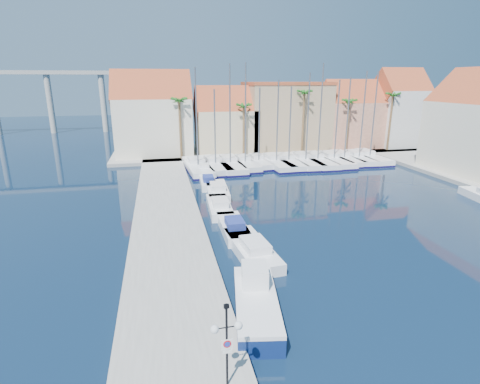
# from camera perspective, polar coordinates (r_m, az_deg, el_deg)

# --- Properties ---
(ground) EXTENTS (260.00, 260.00, 0.00)m
(ground) POSITION_cam_1_polar(r_m,az_deg,el_deg) (22.51, 15.13, -17.08)
(ground) COLOR black
(ground) RESTS_ON ground
(quay_west) EXTENTS (6.00, 77.00, 0.50)m
(quay_west) POSITION_cam_1_polar(r_m,az_deg,el_deg) (32.23, -10.87, -5.58)
(quay_west) COLOR gray
(quay_west) RESTS_ON ground
(shore_north) EXTENTS (54.00, 16.00, 0.50)m
(shore_north) POSITION_cam_1_polar(r_m,az_deg,el_deg) (68.30, 4.38, 6.48)
(shore_north) COLOR gray
(shore_north) RESTS_ON ground
(lamp_post) EXTENTS (1.27, 0.37, 3.74)m
(lamp_post) POSITION_cam_1_polar(r_m,az_deg,el_deg) (15.39, -2.04, -20.70)
(lamp_post) COLOR black
(lamp_post) RESTS_ON quay_west
(fishing_boat) EXTENTS (3.33, 6.92, 2.32)m
(fishing_boat) POSITION_cam_1_polar(r_m,az_deg,el_deg) (21.16, 2.45, -16.33)
(fishing_boat) COLOR navy
(fishing_boat) RESTS_ON ground
(motorboat_west_0) EXTENTS (2.98, 7.45, 1.40)m
(motorboat_west_0) POSITION_cam_1_polar(r_m,az_deg,el_deg) (27.56, 1.86, -8.64)
(motorboat_west_0) COLOR white
(motorboat_west_0) RESTS_ON ground
(motorboat_west_1) EXTENTS (2.04, 6.23, 1.40)m
(motorboat_west_1) POSITION_cam_1_polar(r_m,az_deg,el_deg) (31.38, -0.98, -5.38)
(motorboat_west_1) COLOR white
(motorboat_west_1) RESTS_ON ground
(motorboat_west_2) EXTENTS (2.37, 6.54, 1.40)m
(motorboat_west_2) POSITION_cam_1_polar(r_m,az_deg,el_deg) (36.49, -3.16, -2.19)
(motorboat_west_2) COLOR white
(motorboat_west_2) RESTS_ON ground
(motorboat_west_3) EXTENTS (2.74, 7.18, 1.40)m
(motorboat_west_3) POSITION_cam_1_polar(r_m,az_deg,el_deg) (41.94, -3.48, 0.33)
(motorboat_west_3) COLOR white
(motorboat_west_3) RESTS_ON ground
(motorboat_west_4) EXTENTS (2.05, 5.62, 1.40)m
(motorboat_west_4) POSITION_cam_1_polar(r_m,az_deg,el_deg) (45.23, -4.90, 1.52)
(motorboat_west_4) COLOR white
(motorboat_west_4) RESTS_ON ground
(motorboat_west_5) EXTENTS (2.08, 5.64, 1.40)m
(motorboat_west_5) POSITION_cam_1_polar(r_m,az_deg,el_deg) (51.61, -5.52, 3.40)
(motorboat_west_5) COLOR white
(motorboat_west_5) RESTS_ON ground
(motorboat_west_6) EXTENTS (2.02, 5.58, 1.40)m
(motorboat_west_6) POSITION_cam_1_polar(r_m,az_deg,el_deg) (56.47, -6.38, 4.53)
(motorboat_west_6) COLOR white
(motorboat_west_6) RESTS_ON ground
(sailboat_0) EXTENTS (3.75, 11.79, 13.93)m
(sailboat_0) POSITION_cam_1_polar(r_m,az_deg,el_deg) (53.31, -6.51, 3.88)
(sailboat_0) COLOR white
(sailboat_0) RESTS_ON ground
(sailboat_1) EXTENTS (3.96, 11.65, 11.15)m
(sailboat_1) POSITION_cam_1_polar(r_m,az_deg,el_deg) (54.23, -3.90, 4.14)
(sailboat_1) COLOR white
(sailboat_1) RESTS_ON ground
(sailboat_2) EXTENTS (3.22, 11.62, 14.44)m
(sailboat_2) POSITION_cam_1_polar(r_m,az_deg,el_deg) (54.53, -1.62, 4.28)
(sailboat_2) COLOR white
(sailboat_2) RESTS_ON ground
(sailboat_3) EXTENTS (3.17, 9.71, 14.59)m
(sailboat_3) POSITION_cam_1_polar(r_m,az_deg,el_deg) (55.00, 0.64, 4.43)
(sailboat_3) COLOR white
(sailboat_3) RESTS_ON ground
(sailboat_4) EXTENTS (2.91, 8.56, 11.31)m
(sailboat_4) POSITION_cam_1_polar(r_m,az_deg,el_deg) (55.96, 2.71, 4.60)
(sailboat_4) COLOR white
(sailboat_4) RESTS_ON ground
(sailboat_5) EXTENTS (3.50, 11.06, 12.37)m
(sailboat_5) POSITION_cam_1_polar(r_m,az_deg,el_deg) (56.06, 5.33, 4.54)
(sailboat_5) COLOR white
(sailboat_5) RESTS_ON ground
(sailboat_6) EXTENTS (2.95, 10.70, 11.43)m
(sailboat_6) POSITION_cam_1_polar(r_m,az_deg,el_deg) (56.61, 7.21, 4.59)
(sailboat_6) COLOR white
(sailboat_6) RESTS_ON ground
(sailboat_7) EXTENTS (3.30, 11.31, 13.33)m
(sailboat_7) POSITION_cam_1_polar(r_m,az_deg,el_deg) (57.67, 9.74, 4.72)
(sailboat_7) COLOR white
(sailboat_7) RESTS_ON ground
(sailboat_8) EXTENTS (3.04, 11.33, 14.62)m
(sailboat_8) POSITION_cam_1_polar(r_m,az_deg,el_deg) (58.30, 11.50, 4.76)
(sailboat_8) COLOR white
(sailboat_8) RESTS_ON ground
(sailboat_9) EXTENTS (2.86, 10.84, 12.36)m
(sailboat_9) POSITION_cam_1_polar(r_m,az_deg,el_deg) (59.34, 13.87, 4.80)
(sailboat_9) COLOR white
(sailboat_9) RESTS_ON ground
(sailboat_10) EXTENTS (3.19, 10.15, 12.74)m
(sailboat_10) POSITION_cam_1_polar(r_m,az_deg,el_deg) (60.63, 15.31, 4.96)
(sailboat_10) COLOR white
(sailboat_10) RESTS_ON ground
(sailboat_11) EXTENTS (3.15, 9.52, 13.61)m
(sailboat_11) POSITION_cam_1_polar(r_m,az_deg,el_deg) (61.45, 17.47, 4.95)
(sailboat_11) COLOR white
(sailboat_11) RESTS_ON ground
(sailboat_12) EXTENTS (2.85, 10.52, 13.57)m
(sailboat_12) POSITION_cam_1_polar(r_m,az_deg,el_deg) (62.90, 18.88, 5.06)
(sailboat_12) COLOR white
(sailboat_12) RESTS_ON ground
(building_0) EXTENTS (12.30, 9.00, 13.50)m
(building_0) POSITION_cam_1_polar(r_m,az_deg,el_deg) (63.66, -13.09, 11.06)
(building_0) COLOR beige
(building_0) RESTS_ON shore_north
(building_1) EXTENTS (10.30, 8.00, 11.00)m
(building_1) POSITION_cam_1_polar(r_m,az_deg,el_deg) (64.77, -2.18, 10.47)
(building_1) COLOR beige
(building_1) RESTS_ON shore_north
(building_2) EXTENTS (14.20, 10.20, 11.50)m
(building_2) POSITION_cam_1_polar(r_m,az_deg,el_deg) (68.42, 6.95, 11.50)
(building_2) COLOR tan
(building_2) RESTS_ON shore_north
(building_3) EXTENTS (10.30, 8.00, 12.00)m
(building_3) POSITION_cam_1_polar(r_m,az_deg,el_deg) (72.37, 16.39, 10.92)
(building_3) COLOR #B4705B
(building_3) RESTS_ON shore_north
(building_4) EXTENTS (8.30, 8.00, 14.00)m
(building_4) POSITION_cam_1_polar(r_m,az_deg,el_deg) (76.14, 22.91, 11.39)
(building_4) COLOR silver
(building_4) RESTS_ON shore_north
(palm_0) EXTENTS (2.60, 2.60, 10.15)m
(palm_0) POSITION_cam_1_polar(r_m,az_deg,el_deg) (58.57, -9.26, 13.33)
(palm_0) COLOR brown
(palm_0) RESTS_ON shore_north
(palm_1) EXTENTS (2.60, 2.60, 9.15)m
(palm_1) POSITION_cam_1_polar(r_m,az_deg,el_deg) (60.04, 0.58, 12.71)
(palm_1) COLOR brown
(palm_1) RESTS_ON shore_north
(palm_2) EXTENTS (2.60, 2.60, 11.15)m
(palm_2) POSITION_cam_1_polar(r_m,az_deg,el_deg) (62.92, 9.80, 14.38)
(palm_2) COLOR brown
(palm_2) RESTS_ON shore_north
(palm_3) EXTENTS (2.60, 2.60, 9.65)m
(palm_3) POSITION_cam_1_polar(r_m,az_deg,el_deg) (66.36, 16.32, 12.85)
(palm_3) COLOR brown
(palm_3) RESTS_ON shore_north
(palm_4) EXTENTS (2.60, 2.60, 10.65)m
(palm_4) POSITION_cam_1_polar(r_m,az_deg,el_deg) (70.45, 22.28, 13.25)
(palm_4) COLOR brown
(palm_4) RESTS_ON shore_north
(viaduct) EXTENTS (48.00, 2.20, 14.45)m
(viaduct) POSITION_cam_1_polar(r_m,az_deg,el_deg) (102.81, -29.99, 13.40)
(viaduct) COLOR #9E9E99
(viaduct) RESTS_ON ground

